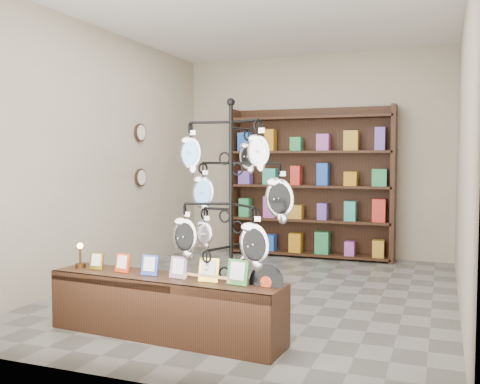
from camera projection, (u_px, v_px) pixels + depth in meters
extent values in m
plane|color=slate|center=(260.00, 292.00, 5.79)|extent=(5.00, 5.00, 0.00)
plane|color=#B1A38E|center=(314.00, 156.00, 8.03)|extent=(4.00, 0.00, 4.00)
plane|color=#B1A38E|center=(134.00, 150.00, 3.37)|extent=(4.00, 0.00, 4.00)
plane|color=#B1A38E|center=(103.00, 155.00, 6.41)|extent=(0.00, 5.00, 5.00)
plane|color=#B1A38E|center=(463.00, 153.00, 4.99)|extent=(0.00, 5.00, 5.00)
plane|color=white|center=(261.00, 11.00, 5.61)|extent=(5.00, 5.00, 0.00)
cylinder|color=black|center=(231.00, 344.00, 4.13)|extent=(0.45, 0.45, 0.03)
cylinder|color=black|center=(231.00, 227.00, 4.08)|extent=(0.04, 0.04, 1.86)
sphere|color=black|center=(231.00, 102.00, 4.02)|extent=(0.06, 0.06, 0.06)
ellipsoid|color=silver|center=(244.00, 267.00, 4.26)|extent=(0.10, 0.05, 0.19)
cube|color=tan|center=(207.00, 276.00, 3.90)|extent=(0.35, 0.05, 0.04)
cube|color=black|center=(165.00, 307.00, 4.33)|extent=(2.04, 0.56, 0.49)
cube|color=yellow|center=(97.00, 261.00, 4.60)|extent=(0.13, 0.06, 0.15)
cube|color=red|center=(123.00, 263.00, 4.49)|extent=(0.14, 0.06, 0.16)
cube|color=#263FA5|center=(150.00, 265.00, 4.37)|extent=(0.15, 0.06, 0.17)
cube|color=#E54C33|center=(179.00, 268.00, 4.25)|extent=(0.16, 0.06, 0.17)
cube|color=yellow|center=(209.00, 270.00, 4.14)|extent=(0.17, 0.07, 0.18)
cube|color=#337233|center=(238.00, 272.00, 4.03)|extent=(0.18, 0.07, 0.19)
cylinder|color=black|center=(266.00, 282.00, 3.99)|extent=(0.28, 0.08, 0.27)
cylinder|color=red|center=(266.00, 282.00, 3.99)|extent=(0.09, 0.03, 0.09)
cylinder|color=#442A13|center=(80.00, 265.00, 4.68)|extent=(0.09, 0.09, 0.04)
cylinder|color=#442A13|center=(80.00, 256.00, 4.68)|extent=(0.02, 0.02, 0.13)
sphere|color=#FFBF59|center=(80.00, 246.00, 4.67)|extent=(0.05, 0.05, 0.05)
cube|color=black|center=(313.00, 182.00, 8.00)|extent=(2.40, 0.04, 2.20)
cube|color=black|center=(236.00, 182.00, 8.27)|extent=(0.06, 0.36, 2.20)
cube|color=black|center=(393.00, 184.00, 7.43)|extent=(0.06, 0.36, 2.20)
cube|color=black|center=(310.00, 253.00, 7.92)|extent=(2.36, 0.36, 0.04)
cube|color=black|center=(310.00, 220.00, 7.89)|extent=(2.36, 0.36, 0.03)
cube|color=black|center=(310.00, 186.00, 7.86)|extent=(2.36, 0.36, 0.04)
cube|color=black|center=(310.00, 152.00, 7.82)|extent=(2.36, 0.36, 0.04)
cube|color=black|center=(311.00, 118.00, 7.79)|extent=(2.36, 0.36, 0.04)
cylinder|color=black|center=(140.00, 133.00, 7.13)|extent=(0.03, 0.24, 0.24)
cylinder|color=black|center=(141.00, 177.00, 7.17)|extent=(0.03, 0.24, 0.24)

